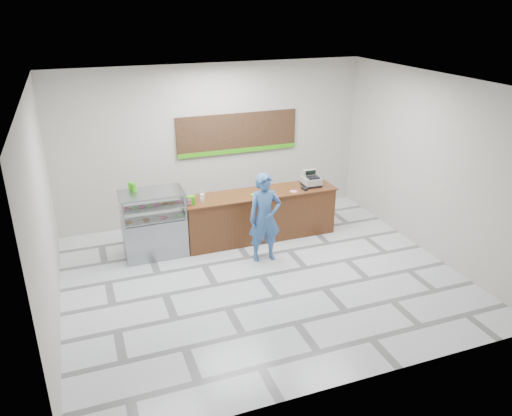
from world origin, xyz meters
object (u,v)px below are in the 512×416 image
object	(u,v)px
cash_register	(311,180)
serving_tray	(261,194)
sales_counter	(260,215)
customer	(265,218)
display_case	(154,223)

from	to	relation	value
cash_register	serving_tray	xyz separation A→B (m)	(-1.20, -0.13, -0.12)
serving_tray	sales_counter	bearing A→B (deg)	64.92
serving_tray	cash_register	bearing A→B (deg)	-8.15
sales_counter	customer	size ratio (longest dim) A/B	1.86
sales_counter	cash_register	size ratio (longest dim) A/B	8.62
display_case	cash_register	world-z (taller)	cash_register
sales_counter	cash_register	xyz separation A→B (m)	(1.17, -0.01, 0.64)
sales_counter	customer	bearing A→B (deg)	-105.17
cash_register	customer	xyz separation A→B (m)	(-1.42, -0.92, -0.28)
display_case	customer	size ratio (longest dim) A/B	0.76
display_case	serving_tray	distance (m)	2.23
display_case	serving_tray	size ratio (longest dim) A/B	3.06
sales_counter	serving_tray	world-z (taller)	serving_tray
display_case	cash_register	bearing A→B (deg)	-0.15
serving_tray	customer	bearing A→B (deg)	-120.32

